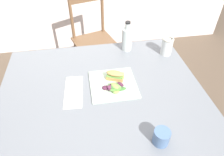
{
  "coord_description": "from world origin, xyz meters",
  "views": [
    {
      "loc": [
        -0.13,
        -0.86,
        1.57
      ],
      "look_at": [
        0.02,
        0.05,
        0.76
      ],
      "focal_mm": 32.68,
      "sensor_mm": 36.0,
      "label": 1
    }
  ],
  "objects_px": {
    "plate_lunch": "(113,84)",
    "sandwich_half_front": "(115,75)",
    "bottle_cold_brew": "(127,40)",
    "cup_extra_side": "(161,137)",
    "fork_on_napkin": "(74,89)",
    "dining_table": "(102,104)",
    "chair_wooden_far": "(94,40)",
    "mason_jar_iced_tea": "(167,47)"
  },
  "relations": [
    {
      "from": "cup_extra_side",
      "to": "plate_lunch",
      "type": "bearing_deg",
      "value": 109.85
    },
    {
      "from": "plate_lunch",
      "to": "fork_on_napkin",
      "type": "height_order",
      "value": "plate_lunch"
    },
    {
      "from": "chair_wooden_far",
      "to": "bottle_cold_brew",
      "type": "height_order",
      "value": "bottle_cold_brew"
    },
    {
      "from": "dining_table",
      "to": "bottle_cold_brew",
      "type": "xyz_separation_m",
      "value": [
        0.24,
        0.4,
        0.2
      ]
    },
    {
      "from": "plate_lunch",
      "to": "mason_jar_iced_tea",
      "type": "bearing_deg",
      "value": 31.53
    },
    {
      "from": "plate_lunch",
      "to": "fork_on_napkin",
      "type": "bearing_deg",
      "value": -179.48
    },
    {
      "from": "mason_jar_iced_tea",
      "to": "dining_table",
      "type": "bearing_deg",
      "value": -149.11
    },
    {
      "from": "mason_jar_iced_tea",
      "to": "cup_extra_side",
      "type": "distance_m",
      "value": 0.72
    },
    {
      "from": "mason_jar_iced_tea",
      "to": "cup_extra_side",
      "type": "xyz_separation_m",
      "value": [
        -0.28,
        -0.67,
        -0.02
      ]
    },
    {
      "from": "chair_wooden_far",
      "to": "sandwich_half_front",
      "type": "xyz_separation_m",
      "value": [
        0.05,
        -0.98,
        0.33
      ]
    },
    {
      "from": "bottle_cold_brew",
      "to": "cup_extra_side",
      "type": "distance_m",
      "value": 0.77
    },
    {
      "from": "dining_table",
      "to": "chair_wooden_far",
      "type": "xyz_separation_m",
      "value": [
        0.04,
        1.06,
        -0.17
      ]
    },
    {
      "from": "cup_extra_side",
      "to": "dining_table",
      "type": "bearing_deg",
      "value": 120.7
    },
    {
      "from": "fork_on_napkin",
      "to": "chair_wooden_far",
      "type": "bearing_deg",
      "value": 79.0
    },
    {
      "from": "plate_lunch",
      "to": "sandwich_half_front",
      "type": "distance_m",
      "value": 0.06
    },
    {
      "from": "sandwich_half_front",
      "to": "chair_wooden_far",
      "type": "bearing_deg",
      "value": 92.95
    },
    {
      "from": "chair_wooden_far",
      "to": "dining_table",
      "type": "bearing_deg",
      "value": -92.23
    },
    {
      "from": "plate_lunch",
      "to": "mason_jar_iced_tea",
      "type": "height_order",
      "value": "mason_jar_iced_tea"
    },
    {
      "from": "plate_lunch",
      "to": "bottle_cold_brew",
      "type": "bearing_deg",
      "value": 65.93
    },
    {
      "from": "dining_table",
      "to": "fork_on_napkin",
      "type": "distance_m",
      "value": 0.21
    },
    {
      "from": "sandwich_half_front",
      "to": "mason_jar_iced_tea",
      "type": "relative_size",
      "value": 0.93
    },
    {
      "from": "sandwich_half_front",
      "to": "bottle_cold_brew",
      "type": "xyz_separation_m",
      "value": [
        0.14,
        0.32,
        0.04
      ]
    },
    {
      "from": "mason_jar_iced_tea",
      "to": "cup_extra_side",
      "type": "relative_size",
      "value": 1.65
    },
    {
      "from": "chair_wooden_far",
      "to": "cup_extra_side",
      "type": "bearing_deg",
      "value": -82.89
    },
    {
      "from": "sandwich_half_front",
      "to": "cup_extra_side",
      "type": "xyz_separation_m",
      "value": [
        0.13,
        -0.45,
        -0.0
      ]
    },
    {
      "from": "sandwich_half_front",
      "to": "mason_jar_iced_tea",
      "type": "height_order",
      "value": "mason_jar_iced_tea"
    },
    {
      "from": "chair_wooden_far",
      "to": "fork_on_napkin",
      "type": "relative_size",
      "value": 4.68
    },
    {
      "from": "sandwich_half_front",
      "to": "fork_on_napkin",
      "type": "distance_m",
      "value": 0.26
    },
    {
      "from": "plate_lunch",
      "to": "bottle_cold_brew",
      "type": "height_order",
      "value": "bottle_cold_brew"
    },
    {
      "from": "plate_lunch",
      "to": "bottle_cold_brew",
      "type": "relative_size",
      "value": 1.24
    },
    {
      "from": "mason_jar_iced_tea",
      "to": "sandwich_half_front",
      "type": "bearing_deg",
      "value": -151.64
    },
    {
      "from": "chair_wooden_far",
      "to": "mason_jar_iced_tea",
      "type": "distance_m",
      "value": 0.96
    },
    {
      "from": "plate_lunch",
      "to": "sandwich_half_front",
      "type": "bearing_deg",
      "value": 65.38
    },
    {
      "from": "dining_table",
      "to": "chair_wooden_far",
      "type": "bearing_deg",
      "value": 87.77
    },
    {
      "from": "plate_lunch",
      "to": "fork_on_napkin",
      "type": "relative_size",
      "value": 1.46
    },
    {
      "from": "dining_table",
      "to": "bottle_cold_brew",
      "type": "height_order",
      "value": "bottle_cold_brew"
    },
    {
      "from": "dining_table",
      "to": "plate_lunch",
      "type": "relative_size",
      "value": 4.34
    },
    {
      "from": "chair_wooden_far",
      "to": "mason_jar_iced_tea",
      "type": "height_order",
      "value": "chair_wooden_far"
    },
    {
      "from": "dining_table",
      "to": "cup_extra_side",
      "type": "bearing_deg",
      "value": -59.3
    },
    {
      "from": "fork_on_napkin",
      "to": "dining_table",
      "type": "bearing_deg",
      "value": -12.45
    },
    {
      "from": "mason_jar_iced_tea",
      "to": "bottle_cold_brew",
      "type": "bearing_deg",
      "value": 158.58
    },
    {
      "from": "chair_wooden_far",
      "to": "sandwich_half_front",
      "type": "relative_size",
      "value": 7.49
    }
  ]
}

